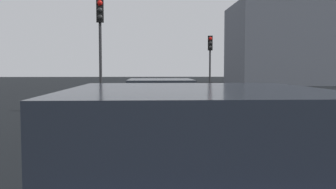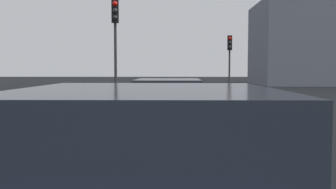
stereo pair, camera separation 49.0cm
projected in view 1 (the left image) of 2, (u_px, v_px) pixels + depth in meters
car_beige_lead at (160, 107)px, 9.99m from camera, size 4.65×2.09×1.45m
traffic_light_near_left at (100, 31)px, 14.80m from camera, size 0.33×0.30×4.40m
traffic_light_near_right at (210, 53)px, 23.72m from camera, size 0.32×0.29×3.74m
building_facade_left at (280, 45)px, 41.91m from camera, size 10.05×10.29×8.68m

